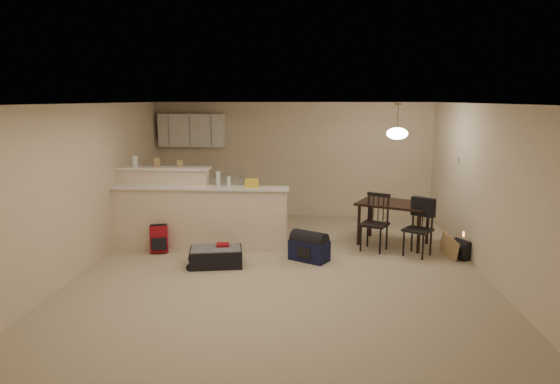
# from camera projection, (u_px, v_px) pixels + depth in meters

# --- Properties ---
(room) EXTENTS (7.00, 7.02, 2.50)m
(room) POSITION_uv_depth(u_px,v_px,m) (283.00, 188.00, 7.52)
(room) COLOR #B9AB8E
(room) RESTS_ON ground
(breakfast_bar) EXTENTS (3.08, 0.58, 1.39)m
(breakfast_bar) POSITION_uv_depth(u_px,v_px,m) (187.00, 213.00, 8.72)
(breakfast_bar) COLOR beige
(breakfast_bar) RESTS_ON ground
(upper_cabinets) EXTENTS (1.40, 0.34, 0.70)m
(upper_cabinets) POSITION_uv_depth(u_px,v_px,m) (192.00, 130.00, 10.80)
(upper_cabinets) COLOR white
(upper_cabinets) RESTS_ON room
(kitchen_counter) EXTENTS (1.80, 0.60, 0.90)m
(kitchen_counter) POSITION_uv_depth(u_px,v_px,m) (202.00, 197.00, 10.93)
(kitchen_counter) COLOR white
(kitchen_counter) RESTS_ON ground
(thermostat) EXTENTS (0.02, 0.12, 0.12)m
(thermostat) POSITION_uv_depth(u_px,v_px,m) (458.00, 160.00, 8.79)
(thermostat) COLOR beige
(thermostat) RESTS_ON room
(jar) EXTENTS (0.10, 0.10, 0.20)m
(jar) POSITION_uv_depth(u_px,v_px,m) (135.00, 161.00, 8.75)
(jar) COLOR silver
(jar) RESTS_ON breakfast_bar
(cereal_box) EXTENTS (0.10, 0.07, 0.16)m
(cereal_box) POSITION_uv_depth(u_px,v_px,m) (157.00, 162.00, 8.73)
(cereal_box) COLOR tan
(cereal_box) RESTS_ON breakfast_bar
(small_box) EXTENTS (0.08, 0.06, 0.12)m
(small_box) POSITION_uv_depth(u_px,v_px,m) (180.00, 164.00, 8.71)
(small_box) COLOR tan
(small_box) RESTS_ON breakfast_bar
(bottle_a) EXTENTS (0.07, 0.07, 0.26)m
(bottle_a) POSITION_uv_depth(u_px,v_px,m) (218.00, 179.00, 8.48)
(bottle_a) COLOR silver
(bottle_a) RESTS_ON breakfast_bar
(bottle_b) EXTENTS (0.06, 0.06, 0.18)m
(bottle_b) POSITION_uv_depth(u_px,v_px,m) (229.00, 182.00, 8.48)
(bottle_b) COLOR silver
(bottle_b) RESTS_ON breakfast_bar
(bag_lump) EXTENTS (0.22, 0.18, 0.14)m
(bag_lump) POSITION_uv_depth(u_px,v_px,m) (252.00, 183.00, 8.46)
(bag_lump) COLOR tan
(bag_lump) RESTS_ON breakfast_bar
(dining_table) EXTENTS (1.45, 1.25, 0.76)m
(dining_table) POSITION_uv_depth(u_px,v_px,m) (394.00, 208.00, 8.82)
(dining_table) COLOR black
(dining_table) RESTS_ON ground
(pendant_lamp) EXTENTS (0.36, 0.36, 0.62)m
(pendant_lamp) POSITION_uv_depth(u_px,v_px,m) (397.00, 133.00, 8.58)
(pendant_lamp) COLOR brown
(pendant_lamp) RESTS_ON room
(dining_chair_near) EXTENTS (0.57, 0.56, 0.98)m
(dining_chair_near) POSITION_uv_depth(u_px,v_px,m) (374.00, 223.00, 8.49)
(dining_chair_near) COLOR black
(dining_chair_near) RESTS_ON ground
(dining_chair_far) EXTENTS (0.56, 0.56, 0.94)m
(dining_chair_far) POSITION_uv_depth(u_px,v_px,m) (418.00, 228.00, 8.21)
(dining_chair_far) COLOR black
(dining_chair_far) RESTS_ON ground
(suitcase) EXTENTS (0.88, 0.66, 0.27)m
(suitcase) POSITION_uv_depth(u_px,v_px,m) (216.00, 257.00, 7.79)
(suitcase) COLOR black
(suitcase) RESTS_ON ground
(red_backpack) EXTENTS (0.34, 0.27, 0.45)m
(red_backpack) POSITION_uv_depth(u_px,v_px,m) (159.00, 239.00, 8.45)
(red_backpack) COLOR maroon
(red_backpack) RESTS_ON ground
(navy_duffel) EXTENTS (0.69, 0.59, 0.33)m
(navy_duffel) POSITION_uv_depth(u_px,v_px,m) (309.00, 250.00, 8.03)
(navy_duffel) COLOR #111435
(navy_duffel) RESTS_ON ground
(black_daypack) EXTENTS (0.36, 0.39, 0.28)m
(black_daypack) POSITION_uv_depth(u_px,v_px,m) (460.00, 250.00, 8.12)
(black_daypack) COLOR black
(black_daypack) RESTS_ON ground
(cardboard_sheet) EXTENTS (0.17, 0.46, 0.37)m
(cardboard_sheet) POSITION_uv_depth(u_px,v_px,m) (449.00, 247.00, 8.13)
(cardboard_sheet) COLOR tan
(cardboard_sheet) RESTS_ON ground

